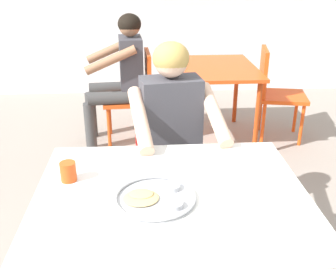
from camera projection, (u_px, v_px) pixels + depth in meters
table_foreground at (171, 206)px, 1.70m from camera, size 1.13×0.91×0.74m
thali_tray at (155, 197)px, 1.61m from camera, size 0.33×0.33×0.03m
drinking_cup at (68, 171)px, 1.73m from camera, size 0.07×0.07×0.09m
chair_foreground at (167, 152)px, 2.57m from camera, size 0.45×0.49×0.87m
diner_foreground at (174, 133)px, 2.28m from camera, size 0.55×0.59×1.22m
table_background_red at (207, 75)px, 3.72m from camera, size 0.89×0.96×0.72m
chair_red_left at (136, 91)px, 3.74m from camera, size 0.46×0.45×0.87m
chair_red_right at (274, 88)px, 3.80m from camera, size 0.50×0.49×0.88m
patron_background at (121, 69)px, 3.63m from camera, size 0.57×0.52×1.20m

